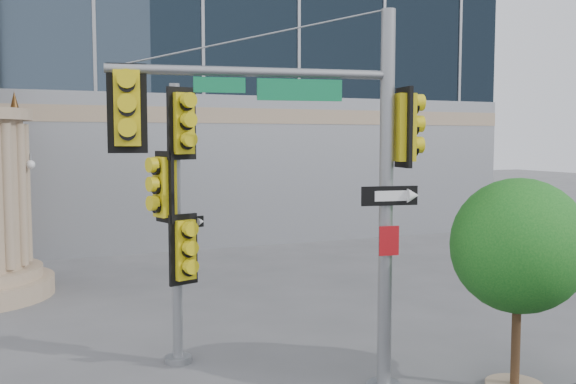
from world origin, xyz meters
name	(u,v)px	position (x,y,z in m)	size (l,w,h in m)	color
ground	(309,379)	(0.00, 0.00, 0.00)	(120.00, 120.00, 0.00)	#545456
main_signal_pole	(320,159)	(-0.18, -0.78, 3.97)	(4.93, 1.22, 6.41)	slate
secondary_signal_pole	(177,202)	(-1.97, 1.64, 3.13)	(1.00, 0.71, 5.33)	slate
street_tree	(520,251)	(3.11, -1.78, 2.40)	(2.34, 2.29, 3.65)	tan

